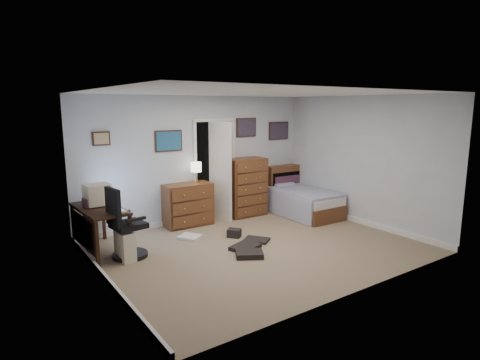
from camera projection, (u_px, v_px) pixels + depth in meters
name	position (u px, v px, depth m)	size (l,w,h in m)	color
floor	(258.00, 247.00, 6.64)	(5.00, 4.00, 0.02)	gray
computer_desk	(94.00, 219.00, 6.26)	(0.65, 1.29, 0.73)	black
crt_monitor	(97.00, 194.00, 6.39)	(0.40, 0.37, 0.35)	beige
keyboard	(118.00, 210.00, 6.10)	(0.15, 0.39, 0.02)	beige
pc_tower	(125.00, 246.00, 6.05)	(0.22, 0.42, 0.44)	beige
office_chair	(125.00, 231.00, 6.08)	(0.60, 0.60, 1.11)	black
media_stack	(90.00, 225.00, 6.38)	(0.17, 0.17, 0.87)	maroon
low_dresser	(188.00, 205.00, 7.78)	(0.93, 0.46, 0.83)	brown
table_lamp	(196.00, 168.00, 7.77)	(0.21, 0.21, 0.40)	gold
doorway	(207.00, 168.00, 8.49)	(0.96, 1.12, 2.05)	black
tall_dresser	(246.00, 187.00, 8.48)	(0.83, 0.49, 1.22)	brown
headboard_bookcase	(287.00, 184.00, 9.29)	(1.08, 0.31, 0.96)	brown
bed	(300.00, 202.00, 8.61)	(1.01, 1.82, 0.59)	brown
wall_posters	(223.00, 133.00, 8.24)	(4.38, 0.04, 0.60)	#331E11
floor_clutter	(237.00, 244.00, 6.67)	(1.36, 1.78, 0.14)	black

